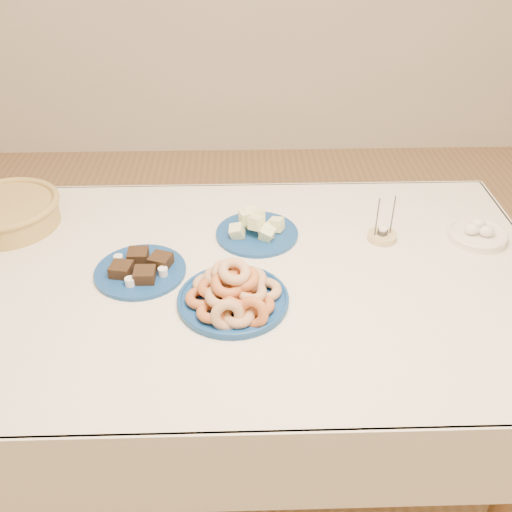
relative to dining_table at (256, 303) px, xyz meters
name	(u,v)px	position (x,y,z in m)	size (l,w,h in m)	color
ground	(256,439)	(0.00, 0.00, -0.64)	(5.00, 5.00, 0.00)	#976F47
dining_table	(256,303)	(0.00, 0.00, 0.00)	(1.71, 1.11, 0.75)	brown
donut_platter	(233,293)	(-0.06, -0.13, 0.14)	(0.31, 0.31, 0.14)	navy
melon_plate	(256,229)	(0.01, 0.21, 0.13)	(0.28, 0.28, 0.09)	navy
brownie_plate	(141,269)	(-0.33, 0.01, 0.12)	(0.32, 0.32, 0.05)	navy
wicker_basket	(7,212)	(-0.79, 0.29, 0.15)	(0.39, 0.39, 0.09)	olive
candle_holder	(382,236)	(0.40, 0.17, 0.12)	(0.11, 0.11, 0.15)	tan
egg_bowl	(477,234)	(0.70, 0.17, 0.13)	(0.19, 0.19, 0.06)	white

